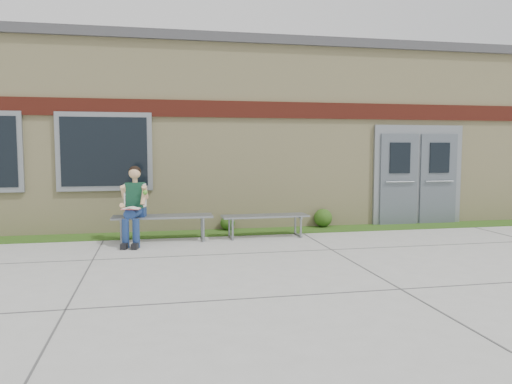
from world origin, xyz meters
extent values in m
plane|color=#9E9E99|center=(0.00, 0.00, 0.00)|extent=(80.00, 80.00, 0.00)
cube|color=#224913|center=(0.00, 2.60, 0.01)|extent=(16.00, 0.80, 0.02)
cube|color=beige|center=(0.00, 6.00, 2.00)|extent=(16.00, 6.00, 4.00)
cube|color=#3F3F42|center=(0.00, 6.00, 4.10)|extent=(16.20, 6.20, 0.20)
cube|color=maroon|center=(0.00, 2.97, 2.60)|extent=(16.00, 0.06, 0.35)
cube|color=gray|center=(-3.00, 2.96, 1.70)|extent=(1.90, 0.08, 1.60)
cube|color=black|center=(-3.00, 2.92, 1.70)|extent=(1.70, 0.04, 1.40)
cube|color=gray|center=(4.00, 2.96, 1.15)|extent=(2.20, 0.08, 2.30)
cube|color=#535B64|center=(3.50, 2.91, 1.05)|extent=(0.92, 0.06, 2.10)
cube|color=#535B64|center=(4.50, 2.91, 1.05)|extent=(0.92, 0.06, 2.10)
cube|color=gray|center=(-1.87, 1.95, 0.47)|extent=(1.90, 0.57, 0.04)
cube|color=gray|center=(-2.63, 1.95, 0.22)|extent=(0.06, 0.53, 0.43)
cube|color=gray|center=(-1.12, 1.95, 0.22)|extent=(0.06, 0.53, 0.43)
cube|color=gray|center=(0.13, 1.95, 0.43)|extent=(1.73, 0.50, 0.03)
cube|color=gray|center=(-0.56, 1.95, 0.20)|extent=(0.05, 0.48, 0.39)
cube|color=gray|center=(0.82, 1.95, 0.20)|extent=(0.05, 0.48, 0.39)
cube|color=navy|center=(-2.37, 1.90, 0.57)|extent=(0.39, 0.31, 0.17)
cube|color=#0D321E|center=(-2.37, 1.88, 0.90)|extent=(0.36, 0.27, 0.48)
sphere|color=tan|center=(-2.37, 1.87, 1.31)|extent=(0.25, 0.25, 0.22)
sphere|color=black|center=(-2.37, 1.89, 1.33)|extent=(0.27, 0.27, 0.23)
cylinder|color=navy|center=(-2.51, 1.65, 0.59)|extent=(0.23, 0.46, 0.16)
cylinder|color=navy|center=(-2.33, 1.61, 0.59)|extent=(0.23, 0.46, 0.16)
cylinder|color=navy|center=(-2.54, 1.40, 0.26)|extent=(0.12, 0.12, 0.52)
cylinder|color=navy|center=(-2.35, 1.37, 0.26)|extent=(0.12, 0.12, 0.52)
cube|color=black|center=(-2.55, 1.33, 0.05)|extent=(0.15, 0.28, 0.10)
cube|color=black|center=(-2.37, 1.29, 0.05)|extent=(0.15, 0.28, 0.10)
cylinder|color=tan|center=(-2.58, 1.85, 0.96)|extent=(0.13, 0.24, 0.27)
cylinder|color=tan|center=(-2.19, 1.78, 0.96)|extent=(0.13, 0.24, 0.27)
cube|color=white|center=(-2.44, 1.51, 0.70)|extent=(0.36, 0.28, 0.02)
cube|color=#C94B50|center=(-2.44, 1.51, 0.69)|extent=(0.36, 0.29, 0.01)
sphere|color=#50A82C|center=(-2.19, 1.63, 0.97)|extent=(0.09, 0.09, 0.09)
sphere|color=#224913|center=(-0.49, 2.85, 0.18)|extent=(0.31, 0.31, 0.31)
sphere|color=#224913|center=(1.66, 2.85, 0.22)|extent=(0.40, 0.40, 0.40)
camera|label=1|loc=(-2.02, -7.65, 1.77)|focal=35.00mm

